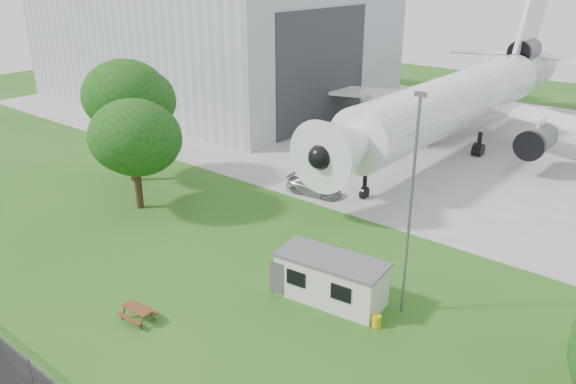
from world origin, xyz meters
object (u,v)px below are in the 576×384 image
Objects in this scene: hangar at (211,30)px; site_cabin at (331,279)px; airliner at (460,98)px; picnic_west at (139,320)px.

hangar is 53.41m from site_cabin.
airliner is at bearing -0.22° from hangar.
hangar is 36.21m from airliner.
airliner is 39.73m from picnic_west.
picnic_west is (35.76, -39.52, -9.41)m from hangar.
hangar is 6.24× the size of site_cabin.
picnic_west is (-0.21, -39.38, -5.27)m from airliner.
airliner is (35.97, -0.14, -4.14)m from hangar.
hangar is at bearing 130.07° from picnic_west.
airliner reaches higher than site_cabin.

